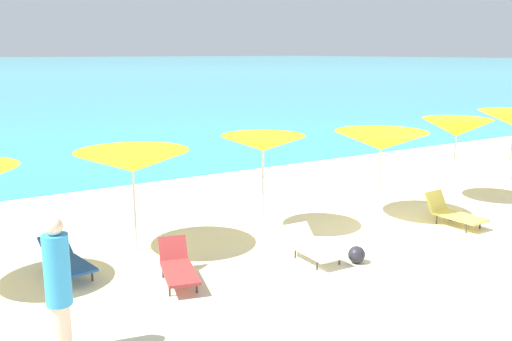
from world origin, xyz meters
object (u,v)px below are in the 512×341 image
Objects in this scene: lounge_chair_0 at (66,259)px; beachgoer_4 at (58,283)px; umbrella_2 at (132,161)px; beach_ball at (357,255)px; lounge_chair_3 at (313,246)px; lounge_chair_5 at (178,266)px; umbrella_5 at (457,128)px; umbrella_4 at (381,141)px; lounge_chair_1 at (453,212)px; umbrella_3 at (263,143)px.

beachgoer_4 is at bearing -114.01° from lounge_chair_0.
beach_ball is (3.35, -2.93, -1.70)m from umbrella_2.
lounge_chair_0 is at bearing 63.40° from beachgoer_4.
lounge_chair_0 is 4.50× the size of beach_ball.
lounge_chair_3 is 0.73× the size of beachgoer_4.
lounge_chair_5 is at bearing 174.09° from lounge_chair_3.
umbrella_5 reaches higher than beachgoer_4.
beach_ball is (-2.50, -2.01, -1.74)m from umbrella_4.
umbrella_4 is at bearing 26.01° from lounge_chair_3.
lounge_chair_1 is 3.62m from beach_ball.
umbrella_4 is 1.01× the size of umbrella_5.
umbrella_2 is at bearing 174.63° from umbrella_5.
lounge_chair_1 is (1.06, -1.38, -1.60)m from umbrella_4.
umbrella_4 is 6.11m from lounge_chair_5.
umbrella_3 is at bearing 44.98° from lounge_chair_5.
beachgoer_4 is at bearing -149.29° from umbrella_3.
umbrella_4 is at bearing -8.88° from umbrella_2.
umbrella_2 is 8.76m from umbrella_5.
umbrella_3 is 3.03m from umbrella_4.
umbrella_4 is (5.86, -0.92, 0.04)m from umbrella_2.
beachgoer_4 is (-9.18, -1.06, 0.73)m from lounge_chair_1.
beachgoer_4 is (-8.12, -2.44, -0.88)m from umbrella_4.
lounge_chair_1 reaches higher than lounge_chair_3.
beachgoer_4 reaches higher than lounge_chair_5.
umbrella_3 is 1.14× the size of beachgoer_4.
umbrella_5 is at bearing 36.72° from lounge_chair_1.
umbrella_5 reaches higher than lounge_chair_1.
umbrella_2 is 2.27m from lounge_chair_0.
lounge_chair_3 is at bearing -30.79° from lounge_chair_0.
umbrella_5 is 6.74× the size of beach_ball.
beachgoer_4 reaches higher than lounge_chair_0.
lounge_chair_3 is (-0.13, -2.00, -1.75)m from umbrella_3.
beachgoer_4 reaches higher than lounge_chair_1.
umbrella_2 is at bearing 138.89° from beach_ball.
umbrella_4 reaches higher than lounge_chair_1.
umbrella_2 reaches higher than lounge_chair_5.
umbrella_2 is 1.07× the size of umbrella_3.
lounge_chair_3 is (-4.15, -0.01, -0.05)m from lounge_chair_1.
lounge_chair_1 is at bearing 10.04° from beach_ball.
umbrella_5 is 6.38m from lounge_chair_3.
lounge_chair_5 is at bearing -150.08° from umbrella_3.
lounge_chair_3 is 5.19m from beachgoer_4.
lounge_chair_1 is at bearing -20.59° from lounge_chair_0.
umbrella_5 is 6.05m from beach_ball.
umbrella_4 is 8.52m from beachgoer_4.
beachgoer_4 is 5.69m from beach_ball.
lounge_chair_1 is 9.27m from beachgoer_4.
umbrella_2 is 1.22× the size of beachgoer_4.
lounge_chair_5 is (-5.80, -1.02, -1.61)m from umbrella_4.
umbrella_5 is at bearing 15.85° from lounge_chair_3.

